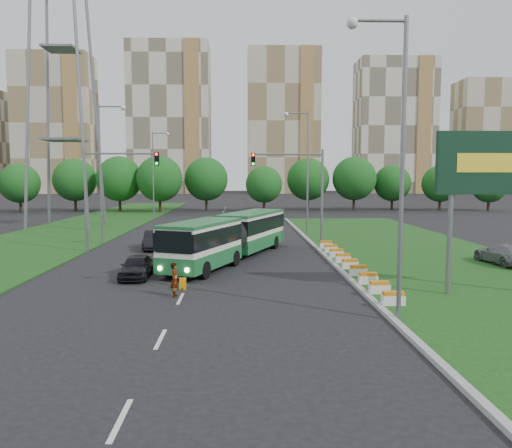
{
  "coord_description": "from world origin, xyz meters",
  "views": [
    {
      "loc": [
        -0.08,
        -29.6,
        5.84
      ],
      "look_at": [
        0.96,
        4.51,
        2.6
      ],
      "focal_mm": 35.0,
      "sensor_mm": 36.0,
      "label": 1
    }
  ],
  "objects_px": {
    "transmission_pylon": "(61,30)",
    "car_left_near": "(137,266)",
    "traffic_mast_left": "(106,183)",
    "car_left_far": "(155,240)",
    "articulated_bus": "(228,236)",
    "car_median": "(504,254)",
    "shopping_trolley": "(183,284)",
    "pedestrian": "(175,280)",
    "billboard": "(499,170)",
    "traffic_mast_median": "(302,183)"
  },
  "relations": [
    {
      "from": "car_median",
      "to": "shopping_trolley",
      "type": "relative_size",
      "value": 7.91
    },
    {
      "from": "traffic_mast_left",
      "to": "car_left_far",
      "type": "bearing_deg",
      "value": 25.69
    },
    {
      "from": "transmission_pylon",
      "to": "car_left_far",
      "type": "bearing_deg",
      "value": -53.33
    },
    {
      "from": "transmission_pylon",
      "to": "articulated_bus",
      "type": "xyz_separation_m",
      "value": [
        18.99,
        -22.65,
        -20.34
      ]
    },
    {
      "from": "articulated_bus",
      "to": "car_left_near",
      "type": "xyz_separation_m",
      "value": [
        -5.12,
        -6.29,
        -0.99
      ]
    },
    {
      "from": "car_left_near",
      "to": "car_left_far",
      "type": "relative_size",
      "value": 0.87
    },
    {
      "from": "pedestrian",
      "to": "shopping_trolley",
      "type": "bearing_deg",
      "value": -5.93
    },
    {
      "from": "car_median",
      "to": "pedestrian",
      "type": "bearing_deg",
      "value": 14.82
    },
    {
      "from": "shopping_trolley",
      "to": "billboard",
      "type": "bearing_deg",
      "value": -10.13
    },
    {
      "from": "traffic_mast_median",
      "to": "car_left_far",
      "type": "bearing_deg",
      "value": 177.08
    },
    {
      "from": "transmission_pylon",
      "to": "pedestrian",
      "type": "relative_size",
      "value": 26.2
    },
    {
      "from": "traffic_mast_left",
      "to": "car_left_far",
      "type": "relative_size",
      "value": 1.76
    },
    {
      "from": "traffic_mast_left",
      "to": "transmission_pylon",
      "type": "bearing_deg",
      "value": 116.86
    },
    {
      "from": "shopping_trolley",
      "to": "traffic_mast_left",
      "type": "bearing_deg",
      "value": 116.43
    },
    {
      "from": "traffic_mast_median",
      "to": "car_left_far",
      "type": "relative_size",
      "value": 1.76
    },
    {
      "from": "traffic_mast_median",
      "to": "car_median",
      "type": "height_order",
      "value": "traffic_mast_median"
    },
    {
      "from": "articulated_bus",
      "to": "billboard",
      "type": "bearing_deg",
      "value": -18.57
    },
    {
      "from": "articulated_bus",
      "to": "car_left_near",
      "type": "height_order",
      "value": "articulated_bus"
    },
    {
      "from": "car_left_near",
      "to": "car_left_far",
      "type": "xyz_separation_m",
      "value": [
        -0.92,
        11.55,
        0.08
      ]
    },
    {
      "from": "car_median",
      "to": "billboard",
      "type": "bearing_deg",
      "value": 53.44
    },
    {
      "from": "articulated_bus",
      "to": "shopping_trolley",
      "type": "bearing_deg",
      "value": -80.7
    },
    {
      "from": "traffic_mast_left",
      "to": "transmission_pylon",
      "type": "relative_size",
      "value": 0.18
    },
    {
      "from": "articulated_bus",
      "to": "car_left_near",
      "type": "relative_size",
      "value": 4.17
    },
    {
      "from": "traffic_mast_median",
      "to": "transmission_pylon",
      "type": "xyz_separation_m",
      "value": [
        -24.78,
        18.0,
        16.65
      ]
    },
    {
      "from": "transmission_pylon",
      "to": "car_left_near",
      "type": "bearing_deg",
      "value": -64.39
    },
    {
      "from": "pedestrian",
      "to": "car_median",
      "type": "bearing_deg",
      "value": -68.23
    },
    {
      "from": "billboard",
      "to": "transmission_pylon",
      "type": "xyz_separation_m",
      "value": [
        -32.25,
        34.0,
        15.84
      ]
    },
    {
      "from": "traffic_mast_median",
      "to": "articulated_bus",
      "type": "xyz_separation_m",
      "value": [
        -5.78,
        -4.65,
        -3.69
      ]
    },
    {
      "from": "car_left_far",
      "to": "traffic_mast_left",
      "type": "bearing_deg",
      "value": -158.69
    },
    {
      "from": "traffic_mast_left",
      "to": "shopping_trolley",
      "type": "relative_size",
      "value": 13.49
    },
    {
      "from": "transmission_pylon",
      "to": "car_left_far",
      "type": "distance_m",
      "value": 30.36
    },
    {
      "from": "shopping_trolley",
      "to": "car_left_far",
      "type": "bearing_deg",
      "value": 102.31
    },
    {
      "from": "transmission_pylon",
      "to": "car_median",
      "type": "bearing_deg",
      "value": -34.95
    },
    {
      "from": "billboard",
      "to": "traffic_mast_left",
      "type": "height_order",
      "value": "same"
    },
    {
      "from": "articulated_bus",
      "to": "pedestrian",
      "type": "bearing_deg",
      "value": -79.91
    },
    {
      "from": "articulated_bus",
      "to": "shopping_trolley",
      "type": "xyz_separation_m",
      "value": [
        -2.11,
        -9.36,
        -1.37
      ]
    },
    {
      "from": "car_left_near",
      "to": "car_median",
      "type": "bearing_deg",
      "value": 6.83
    },
    {
      "from": "articulated_bus",
      "to": "car_median",
      "type": "relative_size",
      "value": 3.51
    },
    {
      "from": "traffic_mast_left",
      "to": "pedestrian",
      "type": "xyz_separation_m",
      "value": [
        7.07,
        -14.57,
        -4.51
      ]
    },
    {
      "from": "traffic_mast_left",
      "to": "car_median",
      "type": "xyz_separation_m",
      "value": [
        27.45,
        -6.91,
        -4.52
      ]
    },
    {
      "from": "billboard",
      "to": "traffic_mast_median",
      "type": "relative_size",
      "value": 1.0
    },
    {
      "from": "billboard",
      "to": "traffic_mast_median",
      "type": "distance_m",
      "value": 17.68
    },
    {
      "from": "shopping_trolley",
      "to": "transmission_pylon",
      "type": "bearing_deg",
      "value": 115.07
    },
    {
      "from": "car_left_far",
      "to": "shopping_trolley",
      "type": "height_order",
      "value": "car_left_far"
    },
    {
      "from": "shopping_trolley",
      "to": "car_left_near",
      "type": "bearing_deg",
      "value": 131.74
    },
    {
      "from": "car_left_far",
      "to": "car_median",
      "type": "relative_size",
      "value": 0.97
    },
    {
      "from": "traffic_mast_median",
      "to": "car_left_near",
      "type": "xyz_separation_m",
      "value": [
        -10.91,
        -10.95,
        -4.68
      ]
    },
    {
      "from": "billboard",
      "to": "traffic_mast_left",
      "type": "distance_m",
      "value": 27.16
    },
    {
      "from": "articulated_bus",
      "to": "car_left_far",
      "type": "bearing_deg",
      "value": 160.99
    },
    {
      "from": "traffic_mast_left",
      "to": "articulated_bus",
      "type": "distance_m",
      "value": 10.71
    }
  ]
}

